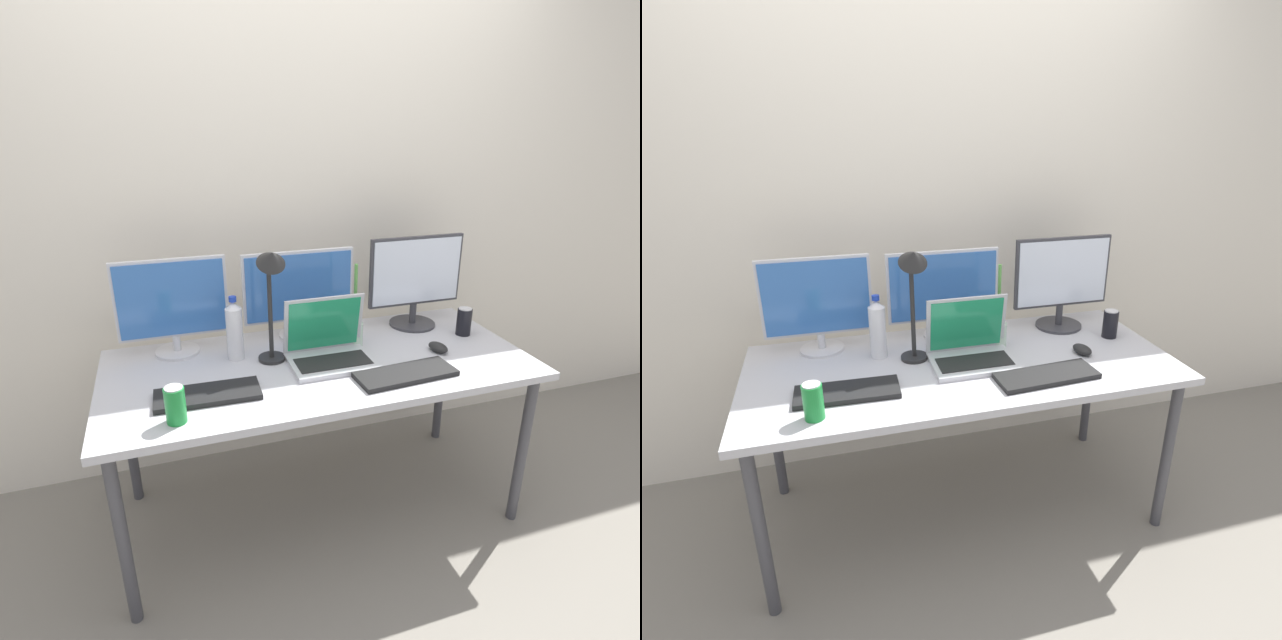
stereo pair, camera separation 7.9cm
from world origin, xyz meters
TOP-DOWN VIEW (x-y plane):
  - ground_plane at (0.00, 0.00)m, footprint 16.00×16.00m
  - wall_back at (0.00, 0.59)m, footprint 7.00×0.08m
  - work_desk at (0.00, 0.00)m, footprint 1.70×0.77m
  - monitor_left at (-0.54, 0.26)m, footprint 0.44×0.18m
  - monitor_center at (-0.01, 0.28)m, footprint 0.50×0.19m
  - monitor_right at (0.54, 0.24)m, footprint 0.46×0.22m
  - laptop_silver at (0.04, -0.00)m, footprint 0.33×0.24m
  - keyboard_main at (-0.46, -0.15)m, footprint 0.37×0.16m
  - keyboard_aux at (0.27, -0.22)m, footprint 0.40×0.17m
  - mouse_by_keyboard at (0.50, -0.06)m, footprint 0.08×0.11m
  - water_bottle at (-0.32, 0.14)m, footprint 0.07×0.07m
  - soda_can_near_keyboard at (-0.57, -0.27)m, footprint 0.07×0.07m
  - soda_can_by_laptop at (0.71, 0.06)m, footprint 0.07×0.07m
  - bamboo_vase at (0.19, 0.11)m, footprint 0.07×0.07m
  - desk_lamp at (-0.18, 0.03)m, footprint 0.11×0.18m

SIDE VIEW (x-z plane):
  - ground_plane at x=0.00m, z-range 0.00..0.00m
  - work_desk at x=0.00m, z-range 0.31..1.05m
  - keyboard_main at x=-0.46m, z-range 0.74..0.76m
  - keyboard_aux at x=0.27m, z-range 0.74..0.76m
  - mouse_by_keyboard at x=0.50m, z-range 0.74..0.78m
  - laptop_silver at x=0.04m, z-range 0.67..0.93m
  - soda_can_near_keyboard at x=-0.57m, z-range 0.74..0.87m
  - soda_can_by_laptop at x=0.71m, z-range 0.74..0.87m
  - bamboo_vase at x=0.19m, z-range 0.63..0.99m
  - water_bottle at x=-0.32m, z-range 0.73..1.00m
  - monitor_center at x=-0.01m, z-range 0.76..1.15m
  - monitor_left at x=-0.54m, z-range 0.75..1.16m
  - monitor_right at x=0.54m, z-range 0.76..1.18m
  - desk_lamp at x=-0.18m, z-range 0.83..1.33m
  - wall_back at x=0.00m, z-range 0.00..2.60m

